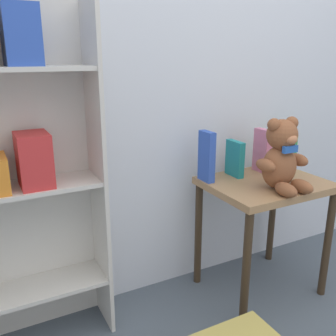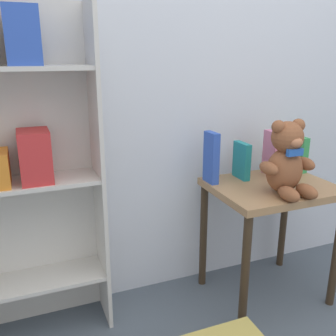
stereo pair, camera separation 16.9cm
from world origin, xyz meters
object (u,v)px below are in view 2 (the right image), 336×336
Objects in this scene: bookshelf_side at (15,157)px; book_standing_green at (296,153)px; book_standing_teal at (242,161)px; book_standing_pink at (271,153)px; display_table at (270,204)px; book_standing_blue at (211,158)px; teddy_bear at (287,161)px.

bookshelf_side reaches higher than book_standing_green.
book_standing_teal is 0.80× the size of book_standing_pink.
bookshelf_side reaches higher than book_standing_pink.
display_table is (1.18, -0.19, -0.32)m from bookshelf_side.
book_standing_blue is at bearing -178.57° from book_standing_teal.
display_table is at bearing -57.71° from book_standing_teal.
book_standing_blue is 1.08× the size of book_standing_pink.
book_standing_teal is at bearing 177.96° from book_standing_pink.
book_standing_pink reaches higher than display_table.
teddy_bear reaches higher than book_standing_green.
book_standing_pink is at bearing 57.67° from display_table.
book_standing_blue is 1.36× the size of book_standing_teal.
book_standing_green is at bearing 2.56° from book_standing_teal.
book_standing_blue is 1.32× the size of book_standing_green.
book_standing_pink is 1.22× the size of book_standing_green.
book_standing_pink is (0.18, -0.01, 0.02)m from book_standing_teal.
teddy_bear reaches higher than book_standing_blue.
book_standing_green is (0.18, 0.02, -0.02)m from book_standing_pink.
teddy_bear is 1.77× the size of book_standing_green.
book_standing_green is (0.54, 0.01, -0.03)m from book_standing_blue.
book_standing_teal is at bearing 104.79° from teddy_bear.
teddy_bear reaches higher than book_standing_pink.
book_standing_teal is (0.18, 0.00, -0.03)m from book_standing_blue.
book_standing_blue is at bearing 133.36° from teddy_bear.
book_standing_pink reaches higher than book_standing_teal.
teddy_bear reaches higher than display_table.
book_standing_green is (0.29, 0.28, -0.06)m from teddy_bear.
teddy_bear is at bearing -112.84° from book_standing_pink.
bookshelf_side is 4.25× the size of teddy_bear.
bookshelf_side is 6.17× the size of book_standing_pink.
teddy_bear is 1.45× the size of book_standing_pink.
teddy_bear is at bearing -14.81° from bookshelf_side.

